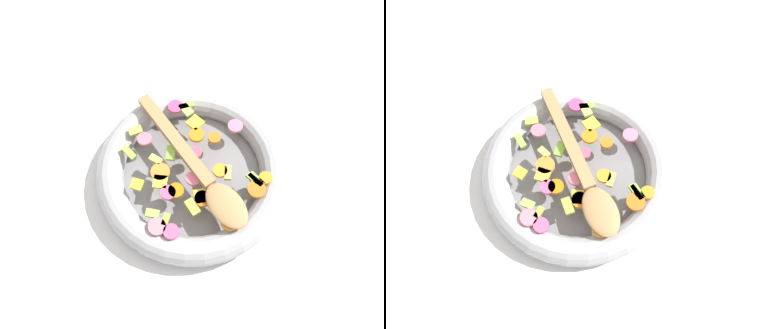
% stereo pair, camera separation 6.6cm
% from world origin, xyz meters
% --- Properties ---
extents(ground_plane, '(4.00, 4.00, 0.00)m').
position_xyz_m(ground_plane, '(0.00, 0.00, 0.00)').
color(ground_plane, silver).
extents(skillet, '(0.35, 0.35, 0.05)m').
position_xyz_m(skillet, '(0.00, 0.00, 0.02)').
color(skillet, slate).
rests_on(skillet, ground_plane).
extents(chopped_vegetables, '(0.27, 0.28, 0.01)m').
position_xyz_m(chopped_vegetables, '(0.01, 0.00, 0.05)').
color(chopped_vegetables, orange).
rests_on(chopped_vegetables, skillet).
extents(wooden_spoon, '(0.23, 0.26, 0.01)m').
position_xyz_m(wooden_spoon, '(0.02, 0.02, 0.06)').
color(wooden_spoon, '#A87F51').
rests_on(wooden_spoon, chopped_vegetables).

